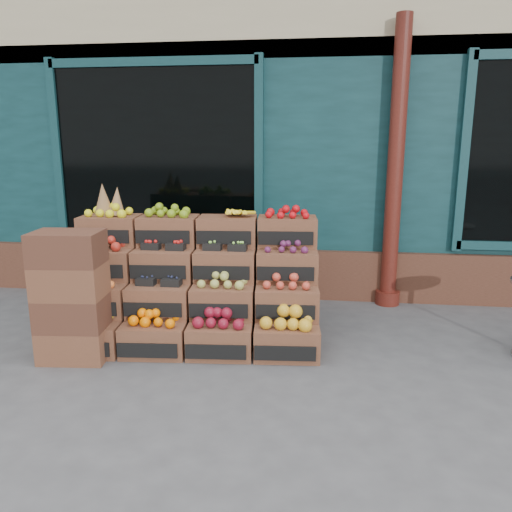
# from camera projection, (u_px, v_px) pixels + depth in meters

# --- Properties ---
(ground) EXTENTS (60.00, 60.00, 0.00)m
(ground) POSITION_uv_depth(u_px,v_px,m) (269.00, 376.00, 4.10)
(ground) COLOR #49494B
(ground) RESTS_ON ground
(shop_facade) EXTENTS (12.00, 6.24, 4.80)m
(shop_facade) POSITION_uv_depth(u_px,v_px,m) (300.00, 110.00, 8.50)
(shop_facade) COLOR #103438
(shop_facade) RESTS_ON ground
(crate_display) EXTENTS (2.45, 1.33, 1.48)m
(crate_display) POSITION_uv_depth(u_px,v_px,m) (195.00, 290.00, 4.90)
(crate_display) COLOR brown
(crate_display) RESTS_ON ground
(spare_crates) EXTENTS (0.60, 0.44, 1.14)m
(spare_crates) POSITION_uv_depth(u_px,v_px,m) (72.00, 297.00, 4.32)
(spare_crates) COLOR brown
(spare_crates) RESTS_ON ground
(shopkeeper) EXTENTS (0.78, 0.56, 2.00)m
(shopkeeper) POSITION_uv_depth(u_px,v_px,m) (197.00, 208.00, 6.76)
(shopkeeper) COLOR #195928
(shopkeeper) RESTS_ON ground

